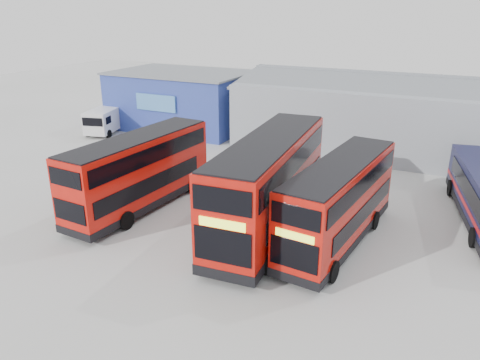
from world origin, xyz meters
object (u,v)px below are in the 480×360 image
at_px(maintenance_shed, 438,119).
at_px(double_decker_centre, 269,186).
at_px(double_decker_right, 339,204).
at_px(office_block, 182,99).
at_px(double_decker_left, 139,173).
at_px(panel_van, 106,119).

xyz_separation_m(maintenance_shed, double_decker_centre, (-6.45, -18.49, -0.19)).
height_order(maintenance_shed, double_decker_right, maintenance_shed).
xyz_separation_m(office_block, double_decker_right, (19.05, -16.25, -0.54)).
distance_m(office_block, double_decker_centre, 22.66).
xyz_separation_m(office_block, double_decker_centre, (15.55, -16.48, -0.17)).
height_order(maintenance_shed, double_decker_centre, maintenance_shed).
height_order(office_block, double_decker_left, office_block).
bearing_deg(double_decker_left, office_block, -60.61).
relative_size(double_decker_centre, double_decker_right, 1.18).
bearing_deg(maintenance_shed, office_block, -174.79).
bearing_deg(panel_van, double_decker_right, -40.60).
xyz_separation_m(office_block, maintenance_shed, (22.00, 2.01, 0.02)).
distance_m(double_decker_left, double_decker_right, 11.05).
height_order(double_decker_left, double_decker_right, double_decker_left).
relative_size(office_block, double_decker_left, 1.23).
distance_m(double_decker_left, double_decker_centre, 7.55).
relative_size(double_decker_left, double_decker_centre, 0.86).
bearing_deg(double_decker_left, panel_van, -38.92).
xyz_separation_m(double_decker_left, double_decker_centre, (7.52, 0.51, 0.33)).
distance_m(maintenance_shed, double_decker_centre, 19.58).
bearing_deg(office_block, panel_van, -136.01).
distance_m(maintenance_shed, double_decker_left, 23.58).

